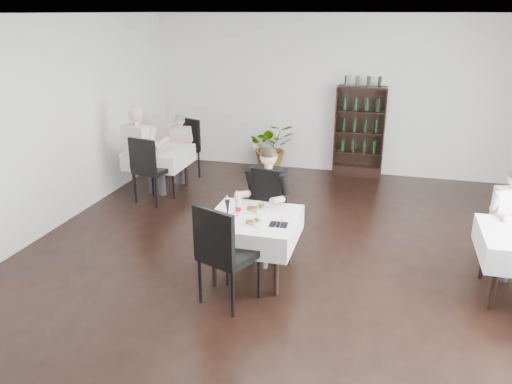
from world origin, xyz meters
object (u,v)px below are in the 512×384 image
potted_tree (272,146)px  main_table (253,228)px  wine_shelf (359,133)px  diner_main (266,195)px

potted_tree → main_table: bearing=-79.4°
main_table → wine_shelf: bearing=78.2°
wine_shelf → potted_tree: (-1.68, -0.11, -0.36)m
potted_tree → diner_main: 3.78m
wine_shelf → diner_main: size_ratio=1.19×
potted_tree → wine_shelf: bearing=3.9°
diner_main → potted_tree: bearing=102.4°
main_table → diner_main: diner_main is taller
main_table → potted_tree: size_ratio=1.05×
wine_shelf → diner_main: bearing=-103.0°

